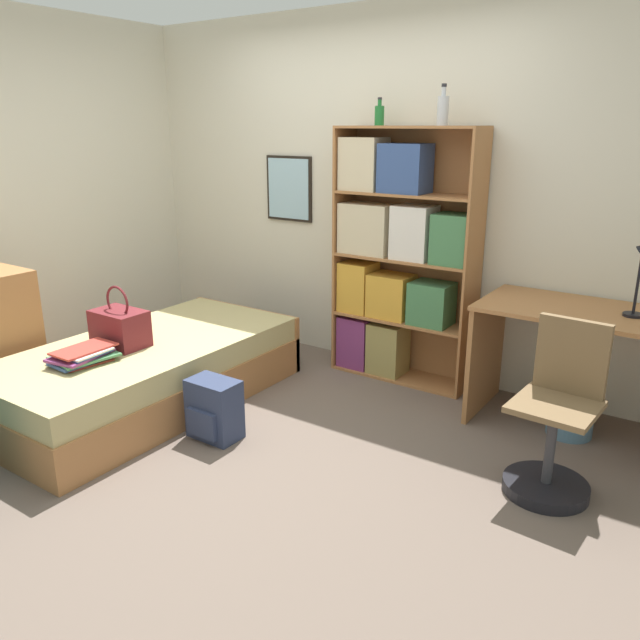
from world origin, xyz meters
name	(u,v)px	position (x,y,z in m)	size (l,w,h in m)	color
ground_plane	(235,432)	(0.00, 0.00, 0.00)	(14.00, 14.00, 0.00)	#66564C
wall_back	(369,193)	(0.00, 1.57, 1.30)	(10.00, 0.09, 2.60)	beige
wall_left	(12,195)	(-2.09, 0.00, 1.30)	(0.06, 10.00, 2.60)	beige
bed	(149,372)	(-0.77, 0.02, 0.21)	(1.02, 2.05, 0.43)	#A36B3D
handbag	(120,327)	(-0.85, -0.12, 0.55)	(0.35, 0.23, 0.40)	maroon
book_stack_on_bed	(83,355)	(-0.79, -0.45, 0.47)	(0.32, 0.40, 0.09)	#B2382D
bookcase	(394,259)	(0.33, 1.36, 0.88)	(1.02, 0.31, 1.78)	#A36B3D
bottle_green	(379,115)	(0.18, 1.37, 1.85)	(0.07, 0.07, 0.18)	#1E6B2D
bottle_brown	(443,110)	(0.66, 1.32, 1.88)	(0.07, 0.07, 0.25)	#B7BCC1
desk	(594,349)	(1.74, 1.19, 0.54)	(1.32, 0.65, 0.77)	#A36B3D
desk_chair	(554,437)	(1.74, 0.45, 0.29)	(0.43, 0.43, 0.88)	black
backpack	(214,410)	(-0.06, -0.11, 0.18)	(0.30, 0.22, 0.36)	#2D3856
waste_bin	(571,414)	(1.68, 1.13, 0.13)	(0.27, 0.27, 0.26)	slate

